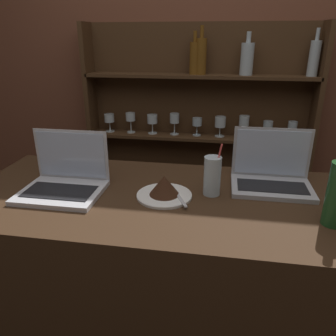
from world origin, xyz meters
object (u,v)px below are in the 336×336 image
at_px(laptop_near, 65,179).
at_px(laptop_far, 271,174).
at_px(cake_plate, 164,188).
at_px(water_glass, 212,176).

distance_m(laptop_near, laptop_far, 0.81).
bearing_deg(cake_plate, laptop_near, -178.91).
bearing_deg(laptop_far, water_glass, -154.32).
bearing_deg(laptop_near, laptop_far, 12.14).
relative_size(laptop_near, cake_plate, 1.46).
height_order(laptop_near, laptop_far, laptop_far).
distance_m(laptop_far, water_glass, 0.26).
relative_size(laptop_near, water_glass, 1.50).
bearing_deg(laptop_near, cake_plate, 1.09).
xyz_separation_m(laptop_far, cake_plate, (-0.40, -0.16, -0.02)).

